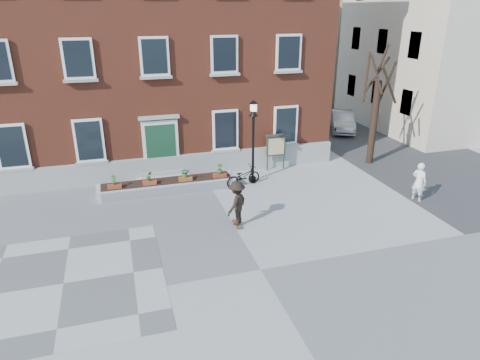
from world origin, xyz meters
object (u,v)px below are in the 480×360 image
object	(u,v)px
parked_car	(342,121)
skateboarder	(237,203)
notice_board	(276,146)
lamp_post	(253,130)
bystander	(419,182)
bicycle	(243,176)

from	to	relation	value
parked_car	skateboarder	size ratio (longest dim) A/B	2.22
notice_board	skateboarder	xyz separation A→B (m)	(-3.64, -5.37, -0.32)
parked_car	lamp_post	world-z (taller)	lamp_post
bystander	lamp_post	distance (m)	7.61
bicycle	bystander	world-z (taller)	bystander
parked_car	notice_board	size ratio (longest dim) A/B	2.15
bicycle	parked_car	world-z (taller)	parked_car
bystander	notice_board	distance (m)	7.02
lamp_post	notice_board	bearing A→B (deg)	36.11
bystander	lamp_post	world-z (taller)	lamp_post
bystander	lamp_post	bearing A→B (deg)	31.81
lamp_post	skateboarder	world-z (taller)	lamp_post
parked_car	lamp_post	distance (m)	11.29
skateboarder	bicycle	bearing A→B (deg)	69.52
bicycle	skateboarder	world-z (taller)	skateboarder
parked_car	notice_board	xyz separation A→B (m)	(-7.05, -5.79, 0.60)
bicycle	lamp_post	distance (m)	2.21
parked_car	bystander	size ratio (longest dim) A/B	2.33
parked_car	skateboarder	world-z (taller)	skateboarder
bicycle	skateboarder	distance (m)	3.99
bystander	skateboarder	world-z (taller)	skateboarder
parked_car	notice_board	bearing A→B (deg)	-116.88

